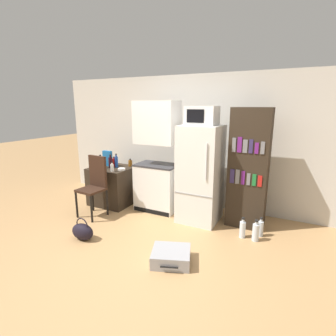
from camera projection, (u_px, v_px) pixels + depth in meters
ground_plane at (138, 249)px, 3.58m from camera, size 24.00×24.00×0.00m
wall_back at (204, 142)px, 4.94m from camera, size 6.40×0.10×2.46m
side_table at (113, 185)px, 5.18m from camera, size 0.77×0.73×0.73m
kitchen_hutch at (157, 161)px, 4.73m from camera, size 0.77×0.50×1.99m
refrigerator at (200, 174)px, 4.32m from camera, size 0.65×0.67×1.60m
microwave at (202, 116)px, 4.09m from camera, size 0.48×0.37×0.29m
bookshelf at (248, 169)px, 4.09m from camera, size 0.59×0.36×1.88m
bottle_blue_soda at (116, 162)px, 5.06m from camera, size 0.06×0.06×0.27m
bottle_ketchup_red at (114, 162)px, 5.15m from camera, size 0.07×0.07×0.19m
bottle_green_tall at (100, 163)px, 4.99m from camera, size 0.07×0.07×0.26m
bottle_wine_dark at (111, 162)px, 5.04m from camera, size 0.08×0.08×0.26m
bottle_amber_beer at (130, 163)px, 5.17m from camera, size 0.08×0.08×0.15m
bottle_milk_white at (112, 168)px, 4.75m from camera, size 0.06×0.06×0.17m
bowl at (122, 169)px, 4.86m from camera, size 0.14×0.14×0.04m
cereal_box at (108, 158)px, 5.19m from camera, size 0.19×0.07×0.30m
chair at (95, 181)px, 4.57m from camera, size 0.43×0.43×1.06m
suitcase_large_flat at (171, 256)px, 3.26m from camera, size 0.59×0.56×0.16m
handbag at (83, 231)px, 3.81m from camera, size 0.36×0.20×0.33m
water_bottle_front at (261, 228)px, 3.90m from camera, size 0.08×0.08×0.30m
water_bottle_middle at (242, 229)px, 3.86m from camera, size 0.09×0.09×0.31m
water_bottle_back at (256, 232)px, 3.76m from camera, size 0.10×0.10×0.32m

